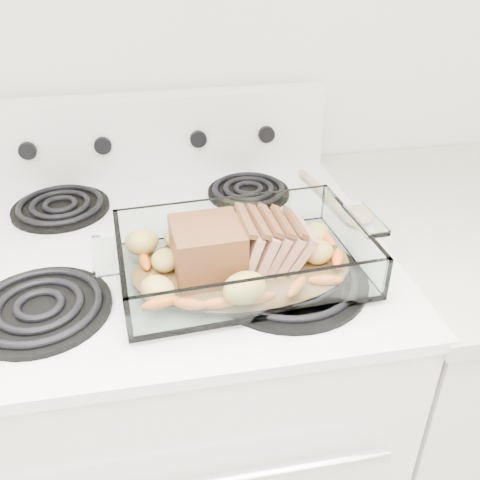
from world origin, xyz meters
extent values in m
cube|color=white|center=(0.00, 1.66, 0.46)|extent=(0.76, 0.65, 0.92)
cube|color=white|center=(0.00, 1.66, 0.93)|extent=(0.78, 0.67, 0.02)
cube|color=white|center=(0.00, 1.95, 1.03)|extent=(0.76, 0.06, 0.18)
cylinder|color=black|center=(-0.19, 1.50, 0.94)|extent=(0.21, 0.21, 0.01)
cylinder|color=black|center=(0.19, 1.50, 0.94)|extent=(0.25, 0.25, 0.01)
cylinder|color=black|center=(-0.19, 1.81, 0.94)|extent=(0.19, 0.19, 0.01)
cylinder|color=black|center=(0.19, 1.81, 0.94)|extent=(0.17, 0.17, 0.01)
cylinder|color=black|center=(-0.25, 1.92, 1.03)|extent=(0.04, 0.02, 0.04)
cylinder|color=black|center=(-0.10, 1.92, 1.03)|extent=(0.04, 0.02, 0.04)
cylinder|color=black|center=(0.10, 1.92, 1.03)|extent=(0.04, 0.02, 0.04)
cylinder|color=black|center=(0.25, 1.92, 1.03)|extent=(0.04, 0.02, 0.04)
cube|color=silver|center=(0.67, 1.66, 0.45)|extent=(0.55, 0.65, 0.90)
cube|color=silver|center=(0.12, 1.53, 0.95)|extent=(0.38, 0.25, 0.01)
cube|color=silver|center=(0.12, 1.41, 0.98)|extent=(0.38, 0.01, 0.07)
cube|color=silver|center=(0.12, 1.65, 0.98)|extent=(0.38, 0.01, 0.07)
cube|color=silver|center=(-0.07, 1.53, 0.98)|extent=(0.01, 0.25, 0.07)
cube|color=silver|center=(0.31, 1.53, 0.98)|extent=(0.01, 0.25, 0.07)
cylinder|color=brown|center=(0.12, 1.53, 0.95)|extent=(0.22, 0.22, 0.00)
cube|color=brown|center=(0.07, 1.53, 1.00)|extent=(0.11, 0.11, 0.09)
cube|color=tan|center=(0.13, 1.53, 0.99)|extent=(0.04, 0.10, 0.08)
cube|color=tan|center=(0.15, 1.53, 0.99)|extent=(0.04, 0.10, 0.08)
cube|color=tan|center=(0.17, 1.53, 0.99)|extent=(0.05, 0.10, 0.07)
cube|color=tan|center=(0.19, 1.53, 0.99)|extent=(0.05, 0.10, 0.07)
cube|color=tan|center=(0.21, 1.53, 0.99)|extent=(0.05, 0.09, 0.07)
ellipsoid|color=orange|center=(-0.01, 1.46, 0.96)|extent=(0.05, 0.02, 0.02)
ellipsoid|color=orange|center=(0.23, 1.46, 0.96)|extent=(0.05, 0.02, 0.02)
ellipsoid|color=orange|center=(0.27, 1.55, 0.96)|extent=(0.05, 0.02, 0.02)
ellipsoid|color=orange|center=(-0.02, 1.57, 0.96)|extent=(0.05, 0.02, 0.02)
ellipsoid|color=#B79A47|center=(-0.02, 1.60, 0.97)|extent=(0.06, 0.05, 0.04)
ellipsoid|color=#B79A47|center=(0.14, 1.61, 0.97)|extent=(0.06, 0.05, 0.04)
ellipsoid|color=#B79A47|center=(0.24, 1.51, 0.97)|extent=(0.06, 0.05, 0.04)
cylinder|color=#C5AD90|center=(0.34, 1.78, 0.95)|extent=(0.05, 0.20, 0.02)
ellipsoid|color=#C5AD90|center=(0.37, 1.66, 0.95)|extent=(0.06, 0.07, 0.02)
camera|label=1|loc=(-0.01, 0.83, 1.45)|focal=40.00mm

